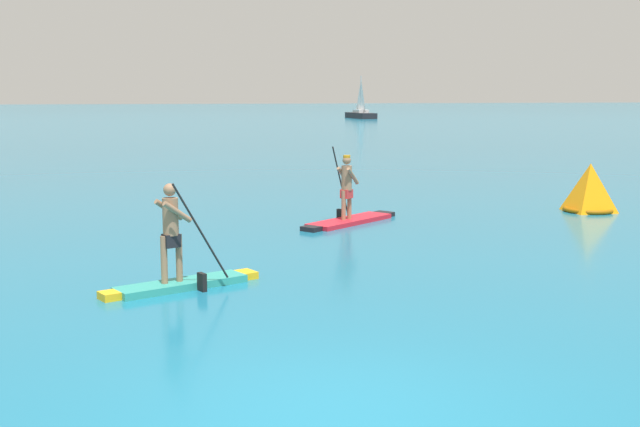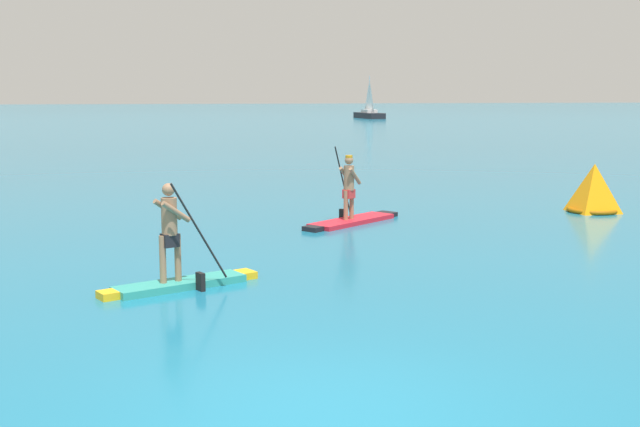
# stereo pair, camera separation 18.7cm
# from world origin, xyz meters

# --- Properties ---
(ground) EXTENTS (440.00, 440.00, 0.00)m
(ground) POSITION_xyz_m (0.00, 0.00, 0.00)
(ground) COLOR #196B8C
(paddleboarder_mid_center) EXTENTS (2.72, 1.48, 1.85)m
(paddleboarder_mid_center) POSITION_xyz_m (-1.27, 5.71, 0.40)
(paddleboarder_mid_center) COLOR teal
(paddleboarder_mid_center) RESTS_ON ground
(paddleboarder_far_right) EXTENTS (2.92, 2.45, 1.95)m
(paddleboarder_far_right) POSITION_xyz_m (3.22, 11.70, 0.32)
(paddleboarder_far_right) COLOR red
(paddleboarder_far_right) RESTS_ON ground
(race_marker_buoy) EXTENTS (1.63, 1.63, 1.33)m
(race_marker_buoy) POSITION_xyz_m (10.19, 12.18, 0.59)
(race_marker_buoy) COLOR orange
(race_marker_buoy) RESTS_ON ground
(sailboat_right_horizon) EXTENTS (2.47, 6.62, 5.25)m
(sailboat_right_horizon) POSITION_xyz_m (25.39, 90.31, 0.64)
(sailboat_right_horizon) COLOR black
(sailboat_right_horizon) RESTS_ON ground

